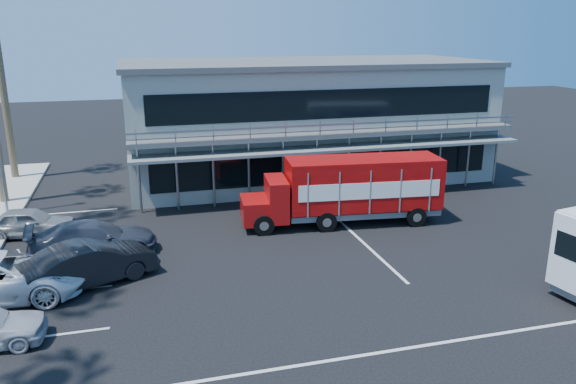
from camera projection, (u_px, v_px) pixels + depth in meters
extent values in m
plane|color=black|center=(340.00, 269.00, 22.43)|extent=(120.00, 120.00, 0.00)
cube|color=gray|center=(304.00, 121.00, 36.08)|extent=(22.00, 10.00, 7.00)
cube|color=#515454|center=(304.00, 63.00, 35.05)|extent=(22.40, 10.40, 0.30)
cube|color=#515454|center=(333.00, 135.00, 30.87)|extent=(22.00, 1.20, 0.25)
cube|color=gray|center=(337.00, 127.00, 30.22)|extent=(22.00, 0.08, 0.90)
cube|color=slate|center=(335.00, 148.00, 30.79)|extent=(22.00, 1.80, 0.15)
cube|color=black|center=(329.00, 168.00, 31.97)|extent=(20.00, 0.06, 1.60)
cube|color=black|center=(330.00, 104.00, 30.96)|extent=(20.00, 0.06, 1.60)
cylinder|color=brown|center=(2.00, 84.00, 34.04)|extent=(0.44, 0.44, 12.00)
cube|color=#9A0C0C|center=(255.00, 210.00, 26.73)|extent=(1.51, 2.21, 1.11)
cube|color=#9A0C0C|center=(276.00, 198.00, 26.74)|extent=(1.16, 2.40, 1.95)
cube|color=black|center=(276.00, 187.00, 26.58)|extent=(0.25, 1.96, 0.65)
cube|color=#B40B0B|center=(363.00, 182.00, 27.24)|extent=(7.62, 3.07, 2.41)
cube|color=slate|center=(362.00, 210.00, 27.64)|extent=(7.58, 2.72, 0.28)
cube|color=white|center=(370.00, 191.00, 26.16)|extent=(6.79, 0.73, 0.79)
cube|color=white|center=(356.00, 178.00, 28.37)|extent=(6.79, 0.73, 0.79)
cylinder|color=black|center=(264.00, 225.00, 25.93)|extent=(0.99, 0.38, 0.96)
cylinder|color=black|center=(259.00, 212.00, 27.86)|extent=(0.99, 0.38, 0.96)
cylinder|color=black|center=(326.00, 222.00, 26.39)|extent=(0.99, 0.38, 0.96)
cylinder|color=black|center=(317.00, 209.00, 28.32)|extent=(0.99, 0.38, 0.96)
cylinder|color=black|center=(416.00, 217.00, 27.09)|extent=(0.99, 0.38, 0.96)
cylinder|color=black|center=(401.00, 204.00, 29.02)|extent=(0.99, 0.38, 0.96)
cylinder|color=black|center=(566.00, 280.00, 20.42)|extent=(0.93, 0.43, 0.90)
imported|color=black|center=(90.00, 264.00, 20.91)|extent=(5.17, 3.60, 1.62)
imported|color=#333844|center=(93.00, 239.00, 23.50)|extent=(5.38, 2.61, 1.51)
imported|color=gray|center=(30.00, 222.00, 25.74)|extent=(4.14, 2.17, 1.34)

